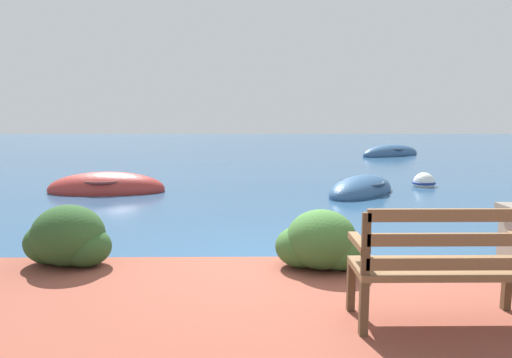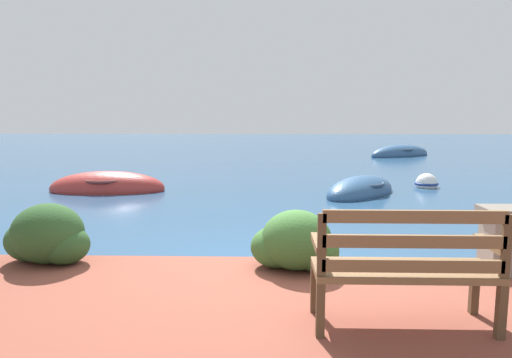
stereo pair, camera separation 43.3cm
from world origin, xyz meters
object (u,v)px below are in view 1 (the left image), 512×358
rowboat_mid (107,189)px  mooring_buoy (424,183)px  rowboat_far (391,154)px  rowboat_nearest (361,191)px  park_bench (445,263)px

rowboat_mid → mooring_buoy: 7.85m
rowboat_mid → rowboat_far: 13.71m
rowboat_nearest → rowboat_mid: rowboat_mid is taller
rowboat_nearest → park_bench: bearing=-150.6°
rowboat_nearest → mooring_buoy: bearing=-21.9°
rowboat_far → mooring_buoy: (-1.87, -8.91, 0.02)m
rowboat_far → mooring_buoy: size_ratio=5.79×
park_bench → mooring_buoy: bearing=71.0°
rowboat_nearest → mooring_buoy: size_ratio=4.44×
rowboat_nearest → mooring_buoy: (1.85, 1.06, 0.03)m
park_bench → rowboat_mid: park_bench is taller
rowboat_nearest → rowboat_far: bearing=17.8°
rowboat_mid → rowboat_far: (9.67, 9.72, 0.00)m
park_bench → rowboat_far: bearing=75.1°
rowboat_mid → rowboat_far: size_ratio=0.83×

